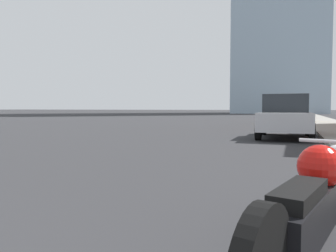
# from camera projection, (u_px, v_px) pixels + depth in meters

# --- Properties ---
(sidewalk) EXTENTS (2.38, 240.00, 0.15)m
(sidewalk) POSITION_uv_depth(u_px,v_px,m) (314.00, 118.00, 35.65)
(sidewalk) COLOR gray
(sidewalk) RESTS_ON ground_plane
(motorcycle) EXTENTS (0.92, 2.64, 0.82)m
(motorcycle) POSITION_uv_depth(u_px,v_px,m) (312.00, 203.00, 2.45)
(motorcycle) COLOR black
(motorcycle) RESTS_ON ground_plane
(parked_car_silver) EXTENTS (1.94, 4.10, 1.61)m
(parked_car_silver) POSITION_uv_depth(u_px,v_px,m) (285.00, 116.00, 12.24)
(parked_car_silver) COLOR #BCBCC1
(parked_car_silver) RESTS_ON ground_plane
(parked_car_yellow) EXTENTS (1.81, 3.97, 1.80)m
(parked_car_yellow) POSITION_uv_depth(u_px,v_px,m) (288.00, 111.00, 24.02)
(parked_car_yellow) COLOR gold
(parked_car_yellow) RESTS_ON ground_plane
(parked_car_red) EXTENTS (2.23, 4.68, 1.73)m
(parked_car_red) POSITION_uv_depth(u_px,v_px,m) (292.00, 110.00, 34.79)
(parked_car_red) COLOR red
(parked_car_red) RESTS_ON ground_plane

